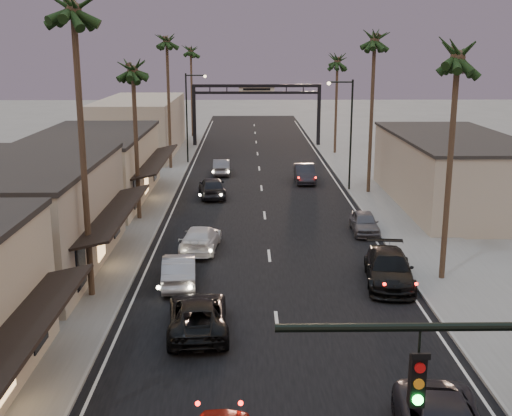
{
  "coord_description": "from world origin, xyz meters",
  "views": [
    {
      "loc": [
        -1.3,
        -6.5,
        11.43
      ],
      "look_at": [
        -0.73,
        29.17,
        2.5
      ],
      "focal_mm": 45.0,
      "sensor_mm": 36.0,
      "label": 1
    }
  ],
  "objects_px": {
    "palm_ld": "(167,37)",
    "palm_far": "(191,48)",
    "palm_lc": "(132,63)",
    "oncoming_pickup": "(198,315)",
    "curbside_black": "(389,269)",
    "palm_rb": "(375,35)",
    "streetlight_right": "(348,126)",
    "palm_ra": "(459,47)",
    "palm_lb": "(73,0)",
    "arch": "(257,99)",
    "oncoming_silver": "(179,270)",
    "streetlight_left": "(189,111)",
    "palm_rc": "(338,57)"
  },
  "relations": [
    {
      "from": "palm_ld",
      "to": "palm_far",
      "type": "relative_size",
      "value": 1.08
    },
    {
      "from": "palm_lc",
      "to": "oncoming_pickup",
      "type": "xyz_separation_m",
      "value": [
        5.29,
        -17.9,
        -9.75
      ]
    },
    {
      "from": "palm_lc",
      "to": "curbside_black",
      "type": "bearing_deg",
      "value": -41.11
    },
    {
      "from": "palm_rb",
      "to": "oncoming_pickup",
      "type": "distance_m",
      "value": 30.81
    },
    {
      "from": "streetlight_right",
      "to": "palm_far",
      "type": "distance_m",
      "value": 36.85
    },
    {
      "from": "palm_ra",
      "to": "palm_rb",
      "type": "distance_m",
      "value": 20.02
    },
    {
      "from": "palm_lb",
      "to": "palm_ra",
      "type": "xyz_separation_m",
      "value": [
        17.2,
        2.0,
        -1.94
      ]
    },
    {
      "from": "arch",
      "to": "palm_ra",
      "type": "distance_m",
      "value": 47.17
    },
    {
      "from": "palm_lc",
      "to": "oncoming_silver",
      "type": "distance_m",
      "value": 16.24
    },
    {
      "from": "palm_ld",
      "to": "palm_ra",
      "type": "relative_size",
      "value": 1.08
    },
    {
      "from": "palm_lc",
      "to": "oncoming_silver",
      "type": "bearing_deg",
      "value": -72.22
    },
    {
      "from": "palm_lc",
      "to": "palm_ra",
      "type": "bearing_deg",
      "value": -34.9
    },
    {
      "from": "palm_rb",
      "to": "oncoming_silver",
      "type": "height_order",
      "value": "palm_rb"
    },
    {
      "from": "palm_lc",
      "to": "oncoming_silver",
      "type": "relative_size",
      "value": 2.66
    },
    {
      "from": "palm_ra",
      "to": "oncoming_silver",
      "type": "relative_size",
      "value": 2.87
    },
    {
      "from": "palm_ld",
      "to": "palm_rb",
      "type": "xyz_separation_m",
      "value": [
        17.2,
        -11.0,
        0.0
      ]
    },
    {
      "from": "palm_lc",
      "to": "streetlight_left",
      "type": "bearing_deg",
      "value": 85.63
    },
    {
      "from": "palm_lc",
      "to": "palm_far",
      "type": "height_order",
      "value": "palm_far"
    },
    {
      "from": "palm_rc",
      "to": "palm_rb",
      "type": "bearing_deg",
      "value": -90.0
    },
    {
      "from": "palm_rb",
      "to": "curbside_black",
      "type": "height_order",
      "value": "palm_rb"
    },
    {
      "from": "oncoming_silver",
      "to": "arch",
      "type": "bearing_deg",
      "value": -100.26
    },
    {
      "from": "palm_lc",
      "to": "curbside_black",
      "type": "xyz_separation_m",
      "value": [
        14.37,
        -12.54,
        -9.67
      ]
    },
    {
      "from": "arch",
      "to": "oncoming_pickup",
      "type": "distance_m",
      "value": 52.22
    },
    {
      "from": "streetlight_right",
      "to": "oncoming_pickup",
      "type": "relative_size",
      "value": 1.73
    },
    {
      "from": "palm_lc",
      "to": "palm_ld",
      "type": "relative_size",
      "value": 0.86
    },
    {
      "from": "streetlight_right",
      "to": "palm_ld",
      "type": "relative_size",
      "value": 0.63
    },
    {
      "from": "streetlight_left",
      "to": "palm_ld",
      "type": "bearing_deg",
      "value": -119.25
    },
    {
      "from": "palm_lb",
      "to": "curbside_black",
      "type": "bearing_deg",
      "value": 5.78
    },
    {
      "from": "palm_far",
      "to": "oncoming_pickup",
      "type": "height_order",
      "value": "palm_far"
    },
    {
      "from": "palm_lc",
      "to": "oncoming_pickup",
      "type": "distance_m",
      "value": 21.05
    },
    {
      "from": "palm_lb",
      "to": "streetlight_left",
      "type": "bearing_deg",
      "value": 87.33
    },
    {
      "from": "palm_far",
      "to": "curbside_black",
      "type": "height_order",
      "value": "palm_far"
    },
    {
      "from": "arch",
      "to": "oncoming_silver",
      "type": "height_order",
      "value": "arch"
    },
    {
      "from": "arch",
      "to": "oncoming_pickup",
      "type": "height_order",
      "value": "arch"
    },
    {
      "from": "streetlight_right",
      "to": "palm_lc",
      "type": "height_order",
      "value": "palm_lc"
    },
    {
      "from": "palm_lb",
      "to": "oncoming_pickup",
      "type": "height_order",
      "value": "palm_lb"
    },
    {
      "from": "streetlight_right",
      "to": "palm_far",
      "type": "bearing_deg",
      "value": 114.76
    },
    {
      "from": "palm_rc",
      "to": "oncoming_pickup",
      "type": "height_order",
      "value": "palm_rc"
    },
    {
      "from": "streetlight_right",
      "to": "palm_lc",
      "type": "relative_size",
      "value": 0.74
    },
    {
      "from": "palm_lb",
      "to": "palm_ld",
      "type": "xyz_separation_m",
      "value": [
        0.0,
        33.0,
        -0.97
      ]
    },
    {
      "from": "streetlight_left",
      "to": "curbside_black",
      "type": "relative_size",
      "value": 1.63
    },
    {
      "from": "streetlight_right",
      "to": "palm_far",
      "type": "xyz_separation_m",
      "value": [
        -15.22,
        33.0,
        6.11
      ]
    },
    {
      "from": "palm_far",
      "to": "palm_ld",
      "type": "bearing_deg",
      "value": -90.75
    },
    {
      "from": "palm_ld",
      "to": "oncoming_silver",
      "type": "bearing_deg",
      "value": -82.79
    },
    {
      "from": "palm_far",
      "to": "palm_lb",
      "type": "bearing_deg",
      "value": -90.31
    },
    {
      "from": "curbside_black",
      "to": "palm_lc",
      "type": "bearing_deg",
      "value": 145.75
    },
    {
      "from": "palm_ld",
      "to": "curbside_black",
      "type": "bearing_deg",
      "value": -65.5
    },
    {
      "from": "palm_rc",
      "to": "curbside_black",
      "type": "bearing_deg",
      "value": -93.99
    },
    {
      "from": "palm_rb",
      "to": "oncoming_pickup",
      "type": "xyz_separation_m",
      "value": [
        -11.91,
        -25.9,
        -11.69
      ]
    },
    {
      "from": "palm_lb",
      "to": "palm_ra",
      "type": "relative_size",
      "value": 1.15
    }
  ]
}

